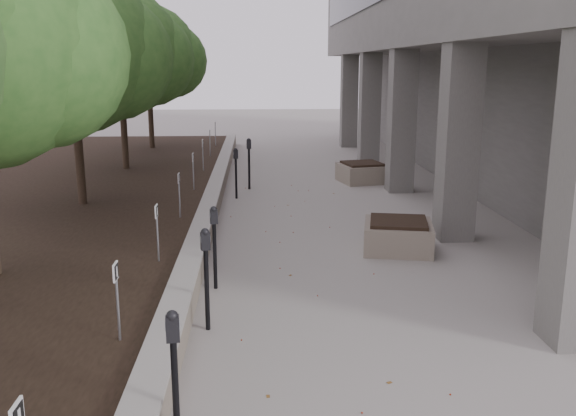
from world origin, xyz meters
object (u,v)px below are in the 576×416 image
object	(u,v)px
crabapple_tree_5	(149,77)
parking_meter_2	(207,280)
crabapple_tree_3	(74,85)
parking_meter_1	(175,383)
parking_meter_3	(215,248)
parking_meter_5	(249,164)
crabapple_tree_4	(121,80)
parking_meter_4	(236,173)
planter_back	(362,172)
planter_front	(398,235)

from	to	relation	value
crabapple_tree_5	parking_meter_2	bearing A→B (deg)	-78.30
crabapple_tree_3	parking_meter_1	distance (m)	10.01
parking_meter_3	parking_meter_5	world-z (taller)	parking_meter_5
crabapple_tree_3	crabapple_tree_4	size ratio (longest dim) A/B	1.00
parking_meter_4	planter_back	world-z (taller)	parking_meter_4
crabapple_tree_3	parking_meter_2	world-z (taller)	crabapple_tree_3
parking_meter_1	planter_front	xyz separation A→B (m)	(3.54, 6.35, -0.41)
crabapple_tree_5	planter_front	distance (m)	14.77
planter_back	crabapple_tree_4	bearing A→B (deg)	175.66
crabapple_tree_4	parking_meter_2	distance (m)	12.09
crabapple_tree_5	parking_meter_4	world-z (taller)	crabapple_tree_5
planter_front	planter_back	bearing A→B (deg)	85.85
crabapple_tree_4	parking_meter_3	world-z (taller)	crabapple_tree_4
parking_meter_4	planter_back	xyz separation A→B (m)	(3.85, 2.24, -0.39)
crabapple_tree_3	parking_meter_4	bearing A→B (deg)	31.99
parking_meter_1	parking_meter_3	bearing A→B (deg)	81.98
parking_meter_3	parking_meter_4	xyz separation A→B (m)	(0.13, 6.96, 0.00)
crabapple_tree_4	planter_front	distance (m)	10.74
crabapple_tree_4	parking_meter_3	size ratio (longest dim) A/B	3.94
parking_meter_2	parking_meter_5	distance (m)	9.85
parking_meter_1	planter_front	bearing A→B (deg)	53.93
parking_meter_5	planter_front	distance (m)	6.95
parking_meter_5	planter_front	size ratio (longest dim) A/B	1.15
crabapple_tree_5	parking_meter_3	xyz separation A→B (m)	(3.39, -14.75, -2.43)
parking_meter_1	parking_meter_5	bearing A→B (deg)	80.51
crabapple_tree_3	parking_meter_2	distance (m)	7.59
parking_meter_3	parking_meter_1	bearing A→B (deg)	-104.57
crabapple_tree_3	parking_meter_3	size ratio (longest dim) A/B	3.94
crabapple_tree_4	parking_meter_2	xyz separation A→B (m)	(3.39, -11.36, -2.39)
crabapple_tree_5	planter_back	world-z (taller)	crabapple_tree_5
crabapple_tree_3	parking_meter_5	bearing A→B (deg)	42.01
crabapple_tree_3	planter_back	xyz separation A→B (m)	(7.37, 4.44, -2.81)
crabapple_tree_5	parking_meter_2	size ratio (longest dim) A/B	3.75
parking_meter_2	planter_back	world-z (taller)	parking_meter_2
crabapple_tree_5	parking_meter_5	distance (m)	7.94
parking_meter_2	parking_meter_5	world-z (taller)	parking_meter_5
planter_front	parking_meter_3	bearing A→B (deg)	-150.28
crabapple_tree_5	parking_meter_4	xyz separation A→B (m)	(3.53, -7.80, -2.43)
crabapple_tree_3	planter_back	size ratio (longest dim) A/B	4.11
parking_meter_5	planter_front	world-z (taller)	parking_meter_5
planter_back	parking_meter_4	bearing A→B (deg)	-149.82
crabapple_tree_5	parking_meter_4	bearing A→B (deg)	-65.66
parking_meter_5	parking_meter_1	bearing A→B (deg)	-99.93
parking_meter_1	parking_meter_5	world-z (taller)	parking_meter_5
planter_back	parking_meter_1	bearing A→B (deg)	-106.65
parking_meter_4	parking_meter_5	size ratio (longest dim) A/B	0.92
crabapple_tree_3	parking_meter_4	world-z (taller)	crabapple_tree_3
crabapple_tree_5	parking_meter_4	distance (m)	8.89
crabapple_tree_3	parking_meter_1	size ratio (longest dim) A/B	3.79
parking_meter_2	parking_meter_5	size ratio (longest dim) A/B	0.96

